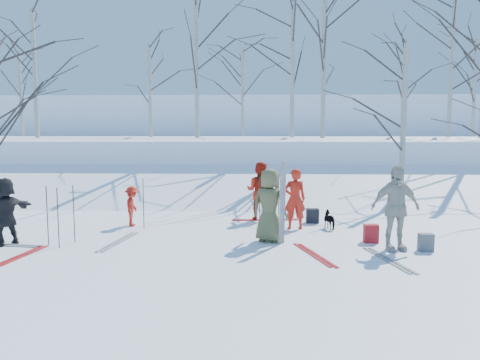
{
  "coord_description": "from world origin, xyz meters",
  "views": [
    {
      "loc": [
        0.45,
        -10.43,
        2.61
      ],
      "look_at": [
        0.0,
        1.5,
        1.3
      ],
      "focal_mm": 35.0,
      "sensor_mm": 36.0,
      "label": 1
    }
  ],
  "objects_px": {
    "skier_red_seated": "(132,206)",
    "backpack_grey": "(426,242)",
    "dog": "(331,220)",
    "skier_olive_center": "(270,205)",
    "backpack_red": "(371,233)",
    "skier_red_north": "(295,199)",
    "backpack_dark": "(312,216)",
    "skier_grey_west": "(5,211)",
    "skier_redor_behind": "(260,191)",
    "skier_cream_east": "(395,208)"
  },
  "relations": [
    {
      "from": "skier_redor_behind",
      "to": "skier_cream_east",
      "type": "relative_size",
      "value": 0.9
    },
    {
      "from": "skier_red_seated",
      "to": "backpack_red",
      "type": "relative_size",
      "value": 2.57
    },
    {
      "from": "dog",
      "to": "skier_red_north",
      "type": "bearing_deg",
      "value": -19.69
    },
    {
      "from": "skier_red_seated",
      "to": "skier_grey_west",
      "type": "bearing_deg",
      "value": 129.05
    },
    {
      "from": "skier_red_north",
      "to": "dog",
      "type": "xyz_separation_m",
      "value": [
        0.94,
        0.04,
        -0.55
      ]
    },
    {
      "from": "backpack_grey",
      "to": "skier_cream_east",
      "type": "bearing_deg",
      "value": 174.3
    },
    {
      "from": "skier_cream_east",
      "to": "dog",
      "type": "bearing_deg",
      "value": 105.59
    },
    {
      "from": "skier_redor_behind",
      "to": "skier_cream_east",
      "type": "height_order",
      "value": "skier_cream_east"
    },
    {
      "from": "skier_redor_behind",
      "to": "dog",
      "type": "height_order",
      "value": "skier_redor_behind"
    },
    {
      "from": "skier_olive_center",
      "to": "backpack_dark",
      "type": "bearing_deg",
      "value": -96.93
    },
    {
      "from": "skier_red_north",
      "to": "backpack_red",
      "type": "bearing_deg",
      "value": 133.75
    },
    {
      "from": "skier_red_seated",
      "to": "backpack_grey",
      "type": "relative_size",
      "value": 2.84
    },
    {
      "from": "skier_cream_east",
      "to": "dog",
      "type": "relative_size",
      "value": 3.23
    },
    {
      "from": "skier_redor_behind",
      "to": "skier_red_seated",
      "type": "xyz_separation_m",
      "value": [
        -3.43,
        -1.03,
        -0.29
      ]
    },
    {
      "from": "skier_red_seated",
      "to": "backpack_grey",
      "type": "distance_m",
      "value": 7.37
    },
    {
      "from": "skier_red_seated",
      "to": "dog",
      "type": "distance_m",
      "value": 5.29
    },
    {
      "from": "skier_olive_center",
      "to": "skier_red_seated",
      "type": "xyz_separation_m",
      "value": [
        -3.64,
        1.62,
        -0.32
      ]
    },
    {
      "from": "skier_red_north",
      "to": "backpack_red",
      "type": "xyz_separation_m",
      "value": [
        1.65,
        -1.41,
        -0.58
      ]
    },
    {
      "from": "skier_red_north",
      "to": "skier_cream_east",
      "type": "relative_size",
      "value": 0.86
    },
    {
      "from": "skier_red_north",
      "to": "backpack_grey",
      "type": "relative_size",
      "value": 4.17
    },
    {
      "from": "skier_grey_west",
      "to": "backpack_grey",
      "type": "distance_m",
      "value": 9.3
    },
    {
      "from": "backpack_grey",
      "to": "backpack_dark",
      "type": "relative_size",
      "value": 0.95
    },
    {
      "from": "skier_red_seated",
      "to": "backpack_red",
      "type": "bearing_deg",
      "value": -108.99
    },
    {
      "from": "dog",
      "to": "backpack_grey",
      "type": "bearing_deg",
      "value": 105.84
    },
    {
      "from": "skier_olive_center",
      "to": "backpack_red",
      "type": "bearing_deg",
      "value": -157.32
    },
    {
      "from": "skier_grey_west",
      "to": "backpack_dark",
      "type": "bearing_deg",
      "value": 141.78
    },
    {
      "from": "skier_red_north",
      "to": "skier_cream_east",
      "type": "distance_m",
      "value": 2.87
    },
    {
      "from": "skier_red_north",
      "to": "skier_olive_center",
      "type": "bearing_deg",
      "value": 58.08
    },
    {
      "from": "dog",
      "to": "skier_red_seated",
      "type": "bearing_deg",
      "value": -23.93
    },
    {
      "from": "skier_cream_east",
      "to": "backpack_grey",
      "type": "relative_size",
      "value": 4.87
    },
    {
      "from": "dog",
      "to": "backpack_grey",
      "type": "xyz_separation_m",
      "value": [
        1.7,
        -2.18,
        -0.05
      ]
    },
    {
      "from": "skier_cream_east",
      "to": "backpack_red",
      "type": "bearing_deg",
      "value": 106.21
    },
    {
      "from": "backpack_red",
      "to": "backpack_dark",
      "type": "relative_size",
      "value": 1.05
    },
    {
      "from": "skier_red_north",
      "to": "backpack_grey",
      "type": "height_order",
      "value": "skier_red_north"
    },
    {
      "from": "backpack_dark",
      "to": "skier_cream_east",
      "type": "bearing_deg",
      "value": -63.65
    },
    {
      "from": "skier_grey_west",
      "to": "backpack_grey",
      "type": "xyz_separation_m",
      "value": [
        9.28,
        -0.2,
        -0.57
      ]
    },
    {
      "from": "skier_grey_west",
      "to": "dog",
      "type": "height_order",
      "value": "skier_grey_west"
    },
    {
      "from": "backpack_red",
      "to": "skier_redor_behind",
      "type": "bearing_deg",
      "value": 134.01
    },
    {
      "from": "skier_olive_center",
      "to": "skier_grey_west",
      "type": "xyz_separation_m",
      "value": [
        -5.95,
        -0.52,
        -0.09
      ]
    },
    {
      "from": "backpack_dark",
      "to": "backpack_grey",
      "type": "bearing_deg",
      "value": -54.75
    },
    {
      "from": "skier_redor_behind",
      "to": "skier_cream_east",
      "type": "distance_m",
      "value": 4.4
    },
    {
      "from": "skier_red_north",
      "to": "skier_redor_behind",
      "type": "relative_size",
      "value": 0.95
    },
    {
      "from": "skier_red_seated",
      "to": "backpack_red",
      "type": "height_order",
      "value": "skier_red_seated"
    },
    {
      "from": "backpack_red",
      "to": "backpack_dark",
      "type": "xyz_separation_m",
      "value": [
        -1.09,
        2.21,
        -0.01
      ]
    },
    {
      "from": "backpack_dark",
      "to": "skier_red_seated",
      "type": "bearing_deg",
      "value": -173.09
    },
    {
      "from": "skier_red_north",
      "to": "dog",
      "type": "height_order",
      "value": "skier_red_north"
    },
    {
      "from": "skier_cream_east",
      "to": "skier_grey_west",
      "type": "bearing_deg",
      "value": 168.4
    },
    {
      "from": "skier_red_seated",
      "to": "dog",
      "type": "relative_size",
      "value": 1.88
    },
    {
      "from": "skier_grey_west",
      "to": "dog",
      "type": "distance_m",
      "value": 7.86
    },
    {
      "from": "skier_red_north",
      "to": "skier_red_seated",
      "type": "relative_size",
      "value": 1.47
    }
  ]
}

